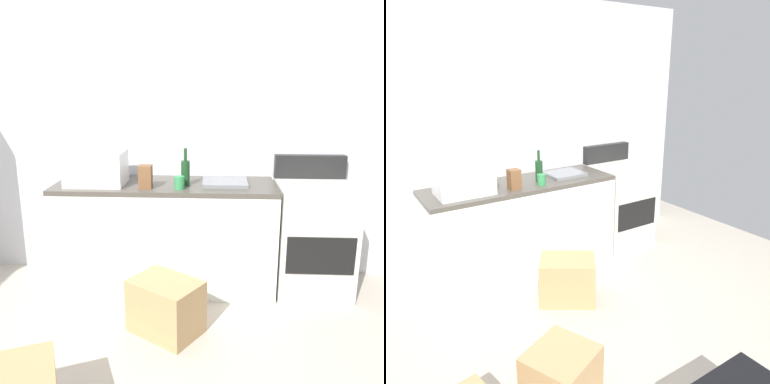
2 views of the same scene
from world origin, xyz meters
The scene contains 11 objects.
ground_plane centered at (0.00, 0.00, 0.00)m, with size 6.00×6.00×0.00m, color #B2A899.
wall_back centered at (0.00, 1.55, 1.30)m, with size 5.00×0.10×2.60m, color silver.
kitchen_counter centered at (0.30, 1.20, 0.45)m, with size 1.80×0.60×0.90m.
stove_oven centered at (1.52, 1.21, 0.47)m, with size 0.60×0.61×1.10m.
microwave centered at (-0.25, 1.15, 1.04)m, with size 0.46×0.34×0.27m, color white.
sink_basin centered at (0.79, 1.20, 0.92)m, with size 0.36×0.32×0.03m, color slate.
wine_bottle centered at (0.47, 1.14, 1.01)m, with size 0.07×0.07×0.30m.
coffee_mug centered at (0.43, 1.03, 0.95)m, with size 0.08×0.08×0.10m, color #338C4C.
knife_block centered at (0.17, 1.04, 0.99)m, with size 0.10×0.10×0.18m, color brown.
cardboard_box_large centered at (0.38, 0.49, 0.19)m, with size 0.47×0.34×0.38m, color tan.
cardboard_box_small centered at (-0.25, -0.43, 0.19)m, with size 0.37×0.36×0.37m, color tan.
Camera 2 is at (-1.17, -1.99, 1.91)m, focal length 35.82 mm.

